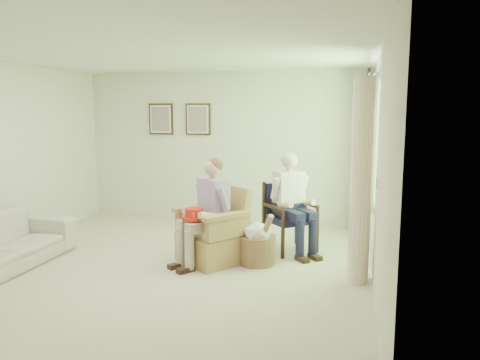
{
  "coord_description": "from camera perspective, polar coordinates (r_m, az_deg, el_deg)",
  "views": [
    {
      "loc": [
        2.29,
        -5.09,
        1.94
      ],
      "look_at": [
        0.83,
        0.66,
        1.05
      ],
      "focal_mm": 35.0,
      "sensor_mm": 36.0,
      "label": 1
    }
  ],
  "objects": [
    {
      "name": "framed_print_right",
      "position": [
        8.27,
        -5.15,
        7.38
      ],
      "size": [
        0.45,
        0.05,
        0.55
      ],
      "color": "#382114",
      "rests_on": "back_wall"
    },
    {
      "name": "floor",
      "position": [
        5.91,
        -9.58,
        -10.76
      ],
      "size": [
        5.5,
        5.5,
        0.0
      ],
      "primitive_type": "plane",
      "color": "beige",
      "rests_on": "ground"
    },
    {
      "name": "person_wicker",
      "position": [
        5.87,
        -3.7,
        -3.1
      ],
      "size": [
        0.4,
        0.63,
        1.31
      ],
      "rotation": [
        0.0,
        0.0,
        -0.64
      ],
      "color": "#BDB098",
      "rests_on": "ground"
    },
    {
      "name": "wicker_armchair",
      "position": [
        6.09,
        -3.29,
        -7.05
      ],
      "size": [
        0.75,
        0.75,
        0.96
      ],
      "rotation": [
        0.0,
        0.0,
        -0.64
      ],
      "color": "tan",
      "rests_on": "ground"
    },
    {
      "name": "window",
      "position": [
        6.31,
        15.87,
        4.97
      ],
      "size": [
        0.13,
        2.5,
        1.63
      ],
      "color": "#2D6B23",
      "rests_on": "right_wall"
    },
    {
      "name": "right_wall",
      "position": [
        5.14,
        16.48,
        1.02
      ],
      "size": [
        0.04,
        5.5,
        2.6
      ],
      "primitive_type": "cube",
      "color": "silver",
      "rests_on": "ground"
    },
    {
      "name": "framed_print_left",
      "position": [
        8.53,
        -9.62,
        7.33
      ],
      "size": [
        0.45,
        0.05,
        0.55
      ],
      "color": "#382114",
      "rests_on": "back_wall"
    },
    {
      "name": "curtain_left",
      "position": [
        5.37,
        14.52,
        -0.21
      ],
      "size": [
        0.34,
        0.34,
        2.3
      ],
      "primitive_type": "cylinder",
      "color": "#FBE8C5",
      "rests_on": "ground"
    },
    {
      "name": "back_wall",
      "position": [
        8.19,
        -2.03,
        4.04
      ],
      "size": [
        5.0,
        0.04,
        2.6
      ],
      "primitive_type": "cube",
      "color": "silver",
      "rests_on": "ground"
    },
    {
      "name": "curtain_right",
      "position": [
        7.32,
        14.48,
        2.06
      ],
      "size": [
        0.34,
        0.34,
        2.3
      ],
      "primitive_type": "cylinder",
      "color": "#FBE8C5",
      "rests_on": "ground"
    },
    {
      "name": "red_hat",
      "position": [
        5.79,
        -5.64,
        -4.25
      ],
      "size": [
        0.3,
        0.3,
        0.14
      ],
      "color": "red",
      "rests_on": "person_wicker"
    },
    {
      "name": "wood_armchair",
      "position": [
        6.58,
        6.25,
        -4.11
      ],
      "size": [
        0.6,
        0.56,
        0.93
      ],
      "rotation": [
        0.0,
        0.0,
        0.71
      ],
      "color": "black",
      "rests_on": "ground"
    },
    {
      "name": "hatbox",
      "position": [
        5.99,
        2.1,
        -7.68
      ],
      "size": [
        0.62,
        0.62,
        0.69
      ],
      "color": "tan",
      "rests_on": "ground"
    },
    {
      "name": "ceiling",
      "position": [
        5.62,
        -10.26,
        15.14
      ],
      "size": [
        5.0,
        5.5,
        0.02
      ],
      "primitive_type": "cube",
      "color": "white",
      "rests_on": "back_wall"
    },
    {
      "name": "person_dark",
      "position": [
        6.37,
        6.09,
        -1.99
      ],
      "size": [
        0.4,
        0.63,
        1.34
      ],
      "rotation": [
        0.0,
        0.0,
        0.71
      ],
      "color": "#1B1A39",
      "rests_on": "ground"
    }
  ]
}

